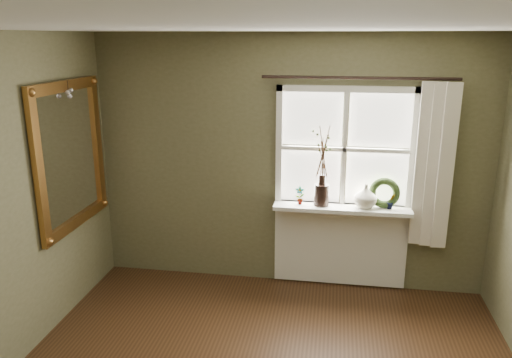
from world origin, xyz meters
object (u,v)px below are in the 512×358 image
at_px(cream_vase, 365,196).
at_px(gilt_mirror, 71,155).
at_px(dark_jug, 321,195).
at_px(wreath, 384,196).

height_order(cream_vase, gilt_mirror, gilt_mirror).
relative_size(dark_jug, cream_vase, 0.92).
bearing_deg(cream_vase, wreath, 12.39).
distance_m(cream_vase, gilt_mirror, 2.84).
height_order(dark_jug, cream_vase, cream_vase).
bearing_deg(gilt_mirror, cream_vase, 12.68).
xyz_separation_m(dark_jug, cream_vase, (0.43, 0.00, 0.01)).
relative_size(dark_jug, wreath, 0.72).
xyz_separation_m(wreath, gilt_mirror, (-2.92, -0.66, 0.46)).
relative_size(cream_vase, gilt_mirror, 0.17).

